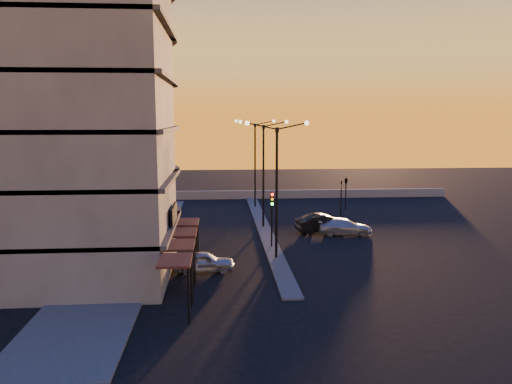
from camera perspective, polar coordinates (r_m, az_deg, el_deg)
The scene contains 14 objects.
ground at distance 34.95m, azimuth 2.32°, elevation -7.64°, with size 120.00×120.00×0.00m, color black.
sidewalk_west at distance 39.13m, azimuth -13.93°, elevation -6.04°, with size 5.00×40.00×0.12m, color #4A4A47.
median at distance 44.58m, azimuth 0.84°, elevation -4.00°, with size 1.20×36.00×0.12m, color #4A4A47.
parapet at distance 60.35m, azimuth 1.37°, elevation -0.27°, with size 44.00×0.50×1.00m, color slate.
building at distance 34.93m, azimuth -21.53°, elevation 11.52°, with size 14.35×17.08×25.00m.
streetlamp_near at distance 33.83m, azimuth 2.38°, elevation 1.49°, with size 4.32×0.32×9.51m.
streetlamp_mid at distance 43.71m, azimuth 0.85°, elevation 3.10°, with size 4.32×0.32×9.51m.
streetlamp_far at distance 53.64m, azimuth -0.11°, elevation 4.11°, with size 4.32×0.32×9.51m.
traffic_light_main at distance 37.06m, azimuth 1.84°, elevation -2.11°, with size 0.28×0.44×4.25m.
signal_east_a at distance 49.44m, azimuth 9.70°, elevation -0.67°, with size 0.13×0.16×3.60m.
signal_east_b at distance 53.48m, azimuth 10.26°, elevation 1.27°, with size 0.42×1.99×3.60m.
car_hatchback at distance 32.16m, azimuth -6.01°, elevation -7.91°, with size 1.55×3.86×1.32m, color #ACAFB4.
car_sedan at distance 42.95m, azimuth 7.79°, elevation -3.57°, with size 1.66×4.77×1.57m, color black.
car_wagon at distance 42.43m, azimuth 10.12°, elevation -3.95°, with size 1.85×4.56×1.32m, color #B1B6B9.
Camera 1 is at (-3.92, -33.34, 9.73)m, focal length 35.00 mm.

